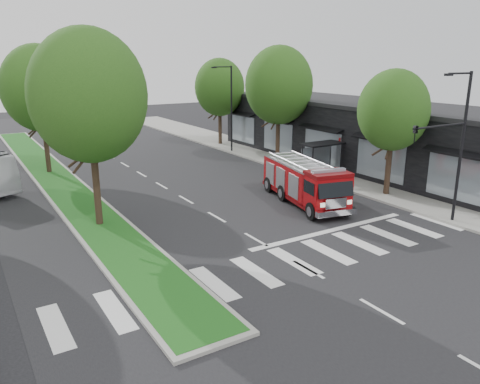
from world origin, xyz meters
name	(u,v)px	position (x,y,z in m)	size (l,w,h in m)	color
ground	(256,240)	(0.00, 0.00, 0.00)	(140.00, 140.00, 0.00)	black
sidewalk_right	(317,169)	(12.50, 10.00, 0.07)	(5.00, 80.00, 0.15)	gray
median	(55,178)	(-6.00, 18.00, 0.08)	(3.00, 50.00, 0.15)	gray
storefront_row	(359,134)	(17.00, 10.00, 2.50)	(8.00, 30.00, 5.00)	black
bus_shelter	(321,150)	(11.20, 8.15, 2.04)	(3.20, 1.60, 2.61)	black
tree_right_near	(393,110)	(11.50, 2.00, 5.51)	(4.40, 4.40, 8.05)	black
tree_right_mid	(279,85)	(11.50, 14.00, 6.49)	(5.60, 5.60, 9.72)	black
tree_right_far	(220,87)	(11.50, 24.00, 5.84)	(5.00, 5.00, 8.73)	black
tree_median_near	(89,96)	(-6.00, 6.00, 6.81)	(5.80, 5.80, 10.16)	black
tree_median_far	(40,88)	(-6.00, 20.00, 6.49)	(5.60, 5.60, 9.72)	black
streetlight_right_near	(452,139)	(9.61, -3.50, 4.67)	(4.08, 0.22, 8.00)	black
streetlight_right_far	(230,105)	(10.35, 20.00, 4.48)	(2.11, 0.20, 8.00)	black
fire_engine	(304,182)	(5.93, 3.59, 1.32)	(3.96, 8.23, 2.74)	#560406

